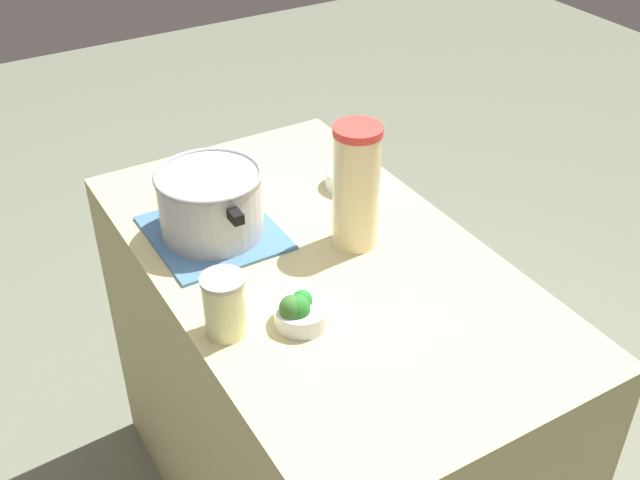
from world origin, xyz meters
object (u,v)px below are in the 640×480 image
(broccoli_bowl_center, at_px, (351,177))
(mason_jar, at_px, (225,305))
(cooking_pot, at_px, (211,201))
(lemonade_pitcher, at_px, (356,186))
(broccoli_bowl_front, at_px, (299,311))

(broccoli_bowl_center, bearing_deg, mason_jar, 124.35)
(mason_jar, xyz_separation_m, broccoli_bowl_center, (0.35, -0.51, -0.04))
(cooking_pot, relative_size, lemonade_pitcher, 1.07)
(mason_jar, bearing_deg, lemonade_pitcher, -70.96)
(broccoli_bowl_center, bearing_deg, broccoli_bowl_front, 136.94)
(lemonade_pitcher, bearing_deg, broccoli_bowl_front, 126.65)
(cooking_pot, height_order, broccoli_bowl_front, cooking_pot)
(lemonade_pitcher, distance_m, mason_jar, 0.41)
(lemonade_pitcher, relative_size, broccoli_bowl_front, 2.65)
(cooking_pot, xyz_separation_m, mason_jar, (-0.33, 0.12, -0.02))
(cooking_pot, distance_m, broccoli_bowl_center, 0.40)
(cooking_pot, xyz_separation_m, broccoli_bowl_center, (0.02, -0.39, -0.06))
(broccoli_bowl_front, xyz_separation_m, broccoli_bowl_center, (0.40, -0.37, -0.00))
(lemonade_pitcher, height_order, broccoli_bowl_front, lemonade_pitcher)
(cooking_pot, height_order, mason_jar, cooking_pot)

